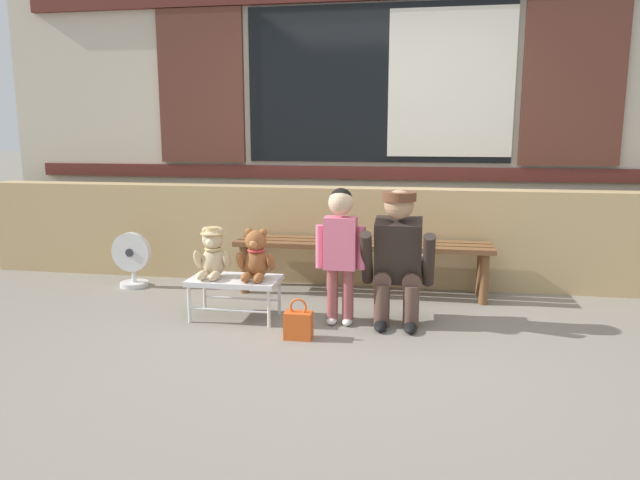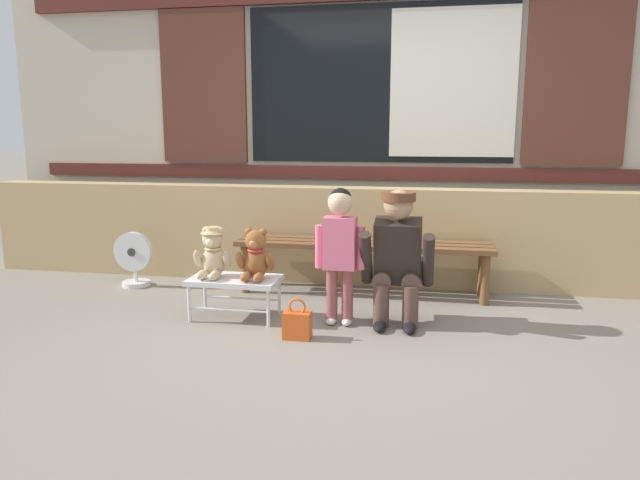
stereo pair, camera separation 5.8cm
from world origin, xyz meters
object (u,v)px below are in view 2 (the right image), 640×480
(teddy_bear_with_hat, at_px, (213,253))
(handbag_on_ground, at_px, (297,324))
(adult_crouching, at_px, (399,257))
(floor_fan, at_px, (134,259))
(small_display_bench, at_px, (235,282))
(teddy_bear_plain, at_px, (256,256))
(child_standing, at_px, (340,241))
(wooden_bench_long, at_px, (363,250))

(teddy_bear_with_hat, distance_m, handbag_on_ground, 0.87)
(adult_crouching, distance_m, floor_fan, 2.40)
(teddy_bear_with_hat, xyz_separation_m, floor_fan, (-0.99, 0.68, -0.23))
(adult_crouching, bearing_deg, floor_fan, 165.42)
(small_display_bench, xyz_separation_m, teddy_bear_plain, (0.16, 0.00, 0.20))
(teddy_bear_plain, relative_size, handbag_on_ground, 1.34)
(teddy_bear_plain, distance_m, child_standing, 0.62)
(teddy_bear_with_hat, relative_size, floor_fan, 0.76)
(wooden_bench_long, bearing_deg, child_standing, -94.60)
(small_display_bench, xyz_separation_m, adult_crouching, (1.16, 0.08, 0.21))
(teddy_bear_plain, relative_size, child_standing, 0.38)
(teddy_bear_with_hat, height_order, teddy_bear_plain, same)
(adult_crouching, relative_size, floor_fan, 1.98)
(adult_crouching, xyz_separation_m, handbag_on_ground, (-0.63, -0.43, -0.38))
(teddy_bear_plain, bearing_deg, handbag_on_ground, -42.06)
(small_display_bench, height_order, child_standing, child_standing)
(small_display_bench, bearing_deg, teddy_bear_plain, 0.51)
(adult_crouching, relative_size, handbag_on_ground, 3.49)
(teddy_bear_with_hat, distance_m, adult_crouching, 1.33)
(wooden_bench_long, bearing_deg, small_display_bench, -135.38)
(child_standing, bearing_deg, teddy_bear_plain, -179.50)
(adult_crouching, height_order, floor_fan, adult_crouching)
(wooden_bench_long, distance_m, small_display_bench, 1.17)
(teddy_bear_plain, height_order, handbag_on_ground, teddy_bear_plain)
(wooden_bench_long, bearing_deg, adult_crouching, -65.38)
(small_display_bench, bearing_deg, teddy_bear_with_hat, 179.23)
(small_display_bench, relative_size, teddy_bear_with_hat, 1.76)
(teddy_bear_plain, distance_m, handbag_on_ground, 0.63)
(teddy_bear_plain, xyz_separation_m, floor_fan, (-1.31, 0.69, -0.23))
(small_display_bench, relative_size, child_standing, 0.67)
(small_display_bench, distance_m, floor_fan, 1.34)
(teddy_bear_plain, height_order, child_standing, child_standing)
(teddy_bear_plain, bearing_deg, small_display_bench, -179.49)
(adult_crouching, bearing_deg, child_standing, -169.00)
(wooden_bench_long, xyz_separation_m, adult_crouching, (0.34, -0.73, 0.11))
(teddy_bear_with_hat, bearing_deg, child_standing, 0.28)
(small_display_bench, xyz_separation_m, child_standing, (0.76, 0.01, 0.33))
(floor_fan, bearing_deg, teddy_bear_plain, -27.63)
(small_display_bench, distance_m, child_standing, 0.83)
(teddy_bear_with_hat, relative_size, adult_crouching, 0.38)
(teddy_bear_with_hat, height_order, child_standing, child_standing)
(adult_crouching, xyz_separation_m, floor_fan, (-2.31, 0.60, -0.24))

